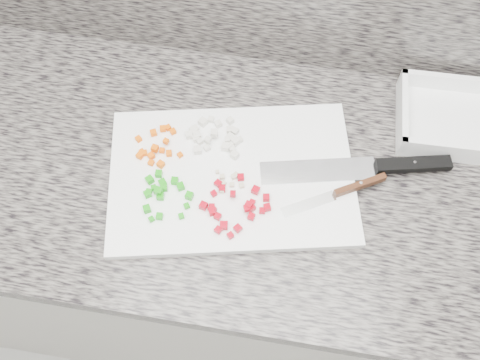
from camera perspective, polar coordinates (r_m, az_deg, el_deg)
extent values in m
cube|color=beige|center=(1.51, 0.97, -7.72)|extent=(3.92, 0.62, 0.86)
cube|color=#635E57|center=(1.10, 1.32, 0.46)|extent=(3.96, 0.64, 0.04)
cube|color=white|center=(1.06, -0.89, 0.39)|extent=(0.54, 0.42, 0.02)
cube|color=#EB5D05|center=(1.11, -10.77, 4.33)|extent=(0.02, 0.02, 0.01)
cube|color=#EB5D05|center=(1.11, -7.17, 5.17)|extent=(0.02, 0.02, 0.01)
cube|color=#EB5D05|center=(1.09, -7.90, 4.12)|extent=(0.01, 0.01, 0.01)
cube|color=#EB5D05|center=(1.12, -7.68, 5.56)|extent=(0.01, 0.01, 0.01)
cube|color=#EB5D05|center=(1.12, -8.23, 5.45)|extent=(0.01, 0.01, 0.01)
cube|color=#EB5D05|center=(1.08, -9.47, 1.84)|extent=(0.01, 0.01, 0.01)
cube|color=#EB5D05|center=(1.09, -10.17, 2.85)|extent=(0.01, 0.01, 0.01)
cube|color=#EB5D05|center=(1.08, -9.45, 2.55)|extent=(0.02, 0.02, 0.01)
cube|color=#EB5D05|center=(1.08, -7.58, 2.83)|extent=(0.01, 0.01, 0.01)
cube|color=#EB5D05|center=(1.07, -8.45, 1.67)|extent=(0.02, 0.02, 0.01)
cube|color=#EB5D05|center=(1.09, -8.30, 3.14)|extent=(0.01, 0.01, 0.01)
cube|color=#EB5D05|center=(1.11, -9.22, 5.00)|extent=(0.02, 0.02, 0.01)
cube|color=#EB5D05|center=(1.08, -6.42, 2.68)|extent=(0.01, 0.01, 0.01)
cube|color=#EB5D05|center=(1.09, -10.64, 2.57)|extent=(0.02, 0.02, 0.01)
cube|color=#EB5D05|center=(1.08, -9.07, 3.35)|extent=(0.01, 0.01, 0.01)
cube|color=#EB5D05|center=(1.09, -10.43, 3.01)|extent=(0.01, 0.01, 0.01)
cube|color=silver|center=(1.10, -0.57, 5.24)|extent=(0.02, 0.02, 0.01)
cube|color=silver|center=(1.08, -0.84, 3.32)|extent=(0.02, 0.02, 0.01)
cube|color=silver|center=(1.09, -0.04, 4.32)|extent=(0.02, 0.02, 0.01)
cube|color=silver|center=(1.11, -4.86, 5.44)|extent=(0.02, 0.02, 0.01)
cube|color=silver|center=(1.10, -5.46, 4.80)|extent=(0.02, 0.02, 0.01)
cube|color=silver|center=(1.11, -1.06, 6.34)|extent=(0.02, 0.02, 0.01)
cube|color=silver|center=(1.11, -2.33, 6.00)|extent=(0.02, 0.02, 0.01)
cube|color=silver|center=(1.08, -1.54, 3.57)|extent=(0.02, 0.02, 0.01)
cube|color=silver|center=(1.10, -1.09, 5.36)|extent=(0.02, 0.02, 0.01)
cube|color=silver|center=(1.11, -3.99, 6.18)|extent=(0.02, 0.02, 0.01)
cube|color=silver|center=(1.07, -0.59, 2.68)|extent=(0.02, 0.02, 0.01)
cube|color=silver|center=(1.09, -4.32, 4.10)|extent=(0.02, 0.02, 0.01)
cube|color=silver|center=(1.09, -1.05, 4.64)|extent=(0.02, 0.02, 0.01)
cube|color=silver|center=(1.10, -4.61, 4.77)|extent=(0.02, 0.02, 0.01)
cube|color=silver|center=(1.09, -4.73, 4.44)|extent=(0.02, 0.02, 0.01)
cube|color=silver|center=(1.09, -0.51, 4.18)|extent=(0.02, 0.02, 0.01)
cube|color=silver|center=(1.10, -5.02, 5.27)|extent=(0.02, 0.02, 0.01)
cube|color=silver|center=(1.08, -3.57, 3.45)|extent=(0.02, 0.02, 0.01)
cube|color=silver|center=(1.08, -4.55, 3.22)|extent=(0.02, 0.02, 0.01)
cube|color=silver|center=(1.09, -2.76, 5.01)|extent=(0.02, 0.02, 0.01)
cube|color=silver|center=(1.08, -3.47, 4.30)|extent=(0.01, 0.01, 0.01)
cube|color=silver|center=(1.08, -1.37, 4.34)|extent=(0.01, 0.01, 0.01)
cube|color=silver|center=(1.12, -3.11, 6.50)|extent=(0.01, 0.01, 0.01)
cube|color=silver|center=(1.08, -1.16, 3.73)|extent=(0.02, 0.02, 0.01)
cube|color=#169A0E|center=(1.05, -9.19, -0.80)|extent=(0.01, 0.01, 0.01)
cube|color=#169A0E|center=(1.05, -9.92, -1.39)|extent=(0.01, 0.01, 0.01)
cube|color=#169A0E|center=(1.02, -9.43, -4.13)|extent=(0.01, 0.01, 0.01)
cube|color=#169A0E|center=(1.03, -9.90, -3.06)|extent=(0.02, 0.02, 0.01)
cube|color=#169A0E|center=(1.05, -6.97, -0.09)|extent=(0.01, 0.01, 0.01)
cube|color=#169A0E|center=(1.05, -8.26, -0.31)|extent=(0.02, 0.02, 0.01)
cube|color=#169A0E|center=(1.02, -6.29, -3.85)|extent=(0.01, 0.01, 0.01)
cube|color=#169A0E|center=(1.06, -9.61, 0.02)|extent=(0.02, 0.02, 0.01)
cube|color=#169A0E|center=(1.03, -5.43, -1.69)|extent=(0.02, 0.02, 0.01)
cube|color=#169A0E|center=(1.02, -8.58, -3.85)|extent=(0.01, 0.01, 0.01)
cube|color=#169A0E|center=(1.05, -9.70, -1.27)|extent=(0.01, 0.01, 0.01)
cube|color=#169A0E|center=(1.04, -9.83, -1.48)|extent=(0.02, 0.02, 0.01)
cube|color=#169A0E|center=(1.04, -6.37, -0.69)|extent=(0.02, 0.02, 0.01)
cube|color=#169A0E|center=(1.04, -8.12, -0.81)|extent=(0.02, 0.02, 0.01)
cube|color=#169A0E|center=(1.04, -8.49, -1.73)|extent=(0.01, 0.01, 0.01)
cube|color=#169A0E|center=(1.03, -8.70, -1.16)|extent=(0.02, 0.02, 0.01)
cube|color=#169A0E|center=(1.02, -5.71, -2.76)|extent=(0.01, 0.01, 0.01)
cube|color=#169A0E|center=(1.06, -8.65, 0.65)|extent=(0.01, 0.01, 0.01)
cube|color=#AC0213|center=(1.02, -3.92, -2.76)|extent=(0.02, 0.02, 0.01)
cube|color=#AC0213|center=(1.01, 2.38, -3.29)|extent=(0.01, 0.01, 0.01)
cube|color=#AC0213|center=(1.05, 0.08, 0.30)|extent=(0.02, 0.02, 0.01)
cube|color=#AC0213|center=(1.01, 1.22, -3.93)|extent=(0.01, 0.01, 0.01)
cube|color=#AC0213|center=(1.02, 1.30, -2.42)|extent=(0.01, 0.01, 0.01)
cube|color=#AC0213|center=(1.00, -1.74, -4.87)|extent=(0.02, 0.02, 0.01)
cube|color=#AC0213|center=(1.01, -2.39, -3.91)|extent=(0.01, 0.01, 0.01)
cube|color=#AC0213|center=(1.03, 2.82, -1.90)|extent=(0.01, 0.01, 0.01)
cube|color=#AC0213|center=(1.02, 1.21, -2.97)|extent=(0.02, 0.02, 0.01)
cube|color=#AC0213|center=(1.04, -2.35, -0.34)|extent=(0.02, 0.02, 0.01)
cube|color=#AC0213|center=(1.03, -2.82, -1.44)|extent=(0.02, 0.02, 0.01)
cube|color=#AC0213|center=(1.00, -2.34, -5.34)|extent=(0.02, 0.02, 0.01)
cube|color=#AC0213|center=(1.00, -0.24, -5.18)|extent=(0.02, 0.02, 0.01)
cube|color=#AC0213|center=(1.03, 1.68, -1.08)|extent=(0.02, 0.02, 0.01)
cube|color=#AC0213|center=(1.00, 0.73, -3.03)|extent=(0.02, 0.02, 0.01)
cube|color=#AC0213|center=(1.01, 0.91, -2.70)|extent=(0.02, 0.02, 0.01)
cube|color=#AC0213|center=(1.02, 2.90, -2.94)|extent=(0.02, 0.02, 0.01)
cube|color=#AC0213|center=(1.02, -0.76, -1.50)|extent=(0.01, 0.01, 0.01)
cube|color=#AC0213|center=(1.01, -2.99, -3.42)|extent=(0.02, 0.02, 0.01)
cube|color=#AC0213|center=(1.03, -1.91, -0.91)|extent=(0.01, 0.01, 0.01)
cube|color=#AC0213|center=(0.99, -1.03, -5.94)|extent=(0.02, 0.02, 0.01)
cube|color=#AC0213|center=(1.02, -3.03, -2.89)|extent=(0.01, 0.01, 0.01)
cube|color=#AC0213|center=(1.02, -2.99, -3.14)|extent=(0.02, 0.02, 0.01)
cube|color=beige|center=(1.05, -2.43, 0.86)|extent=(0.01, 0.01, 0.01)
cube|color=beige|center=(1.03, -1.96, -1.14)|extent=(0.01, 0.01, 0.01)
cube|color=beige|center=(1.04, -0.87, -0.50)|extent=(0.01, 0.01, 0.01)
cube|color=beige|center=(1.05, -0.43, 0.56)|extent=(0.01, 0.01, 0.01)
cube|color=beige|center=(1.04, -1.76, -0.35)|extent=(0.01, 0.01, 0.01)
cube|color=beige|center=(1.05, -1.91, 0.36)|extent=(0.01, 0.01, 0.01)
cube|color=beige|center=(1.04, 0.18, -0.58)|extent=(0.01, 0.01, 0.01)
cube|color=beige|center=(1.05, -0.67, 0.35)|extent=(0.01, 0.01, 0.01)
cube|color=silver|center=(1.07, 8.33, 0.98)|extent=(0.23, 0.10, 0.00)
cube|color=black|center=(1.11, 18.02, 1.58)|extent=(0.15, 0.06, 0.02)
cylinder|color=silver|center=(1.10, 18.14, 1.81)|extent=(0.01, 0.01, 0.00)
cube|color=silver|center=(1.03, 7.31, -2.57)|extent=(0.10, 0.07, 0.00)
cube|color=#452311|center=(1.06, 12.67, -0.54)|extent=(0.10, 0.06, 0.02)
cylinder|color=silver|center=(1.05, 12.76, -0.32)|extent=(0.01, 0.01, 0.00)
cube|color=white|center=(1.22, 22.23, 5.56)|extent=(0.26, 0.19, 0.01)
cube|color=white|center=(1.25, 22.46, 9.48)|extent=(0.26, 0.02, 0.04)
cube|color=white|center=(1.15, 22.87, 2.76)|extent=(0.26, 0.02, 0.04)
cube|color=white|center=(1.17, 16.98, 7.18)|extent=(0.02, 0.18, 0.04)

